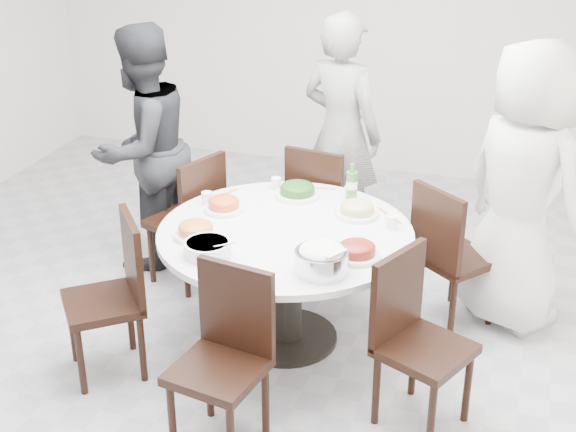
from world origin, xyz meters
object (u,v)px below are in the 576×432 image
(chair_n, at_px, (324,206))
(chair_sw, at_px, (102,300))
(chair_se, at_px, (426,346))
(diner_left, at_px, (143,149))
(soup_bowl, at_px, (207,248))
(chair_nw, at_px, (184,219))
(diner_middle, at_px, (341,133))
(dining_table, at_px, (285,286))
(diner_right, at_px, (523,189))
(beverage_bottle, at_px, (352,182))
(chair_ne, at_px, (456,254))
(rice_bowl, at_px, (322,261))
(chair_s, at_px, (218,367))

(chair_n, xyz_separation_m, chair_sw, (-0.85, -1.63, 0.00))
(chair_se, xyz_separation_m, diner_left, (-2.19, 1.25, 0.39))
(diner_left, height_order, soup_bowl, diner_left)
(chair_nw, height_order, diner_middle, diner_middle)
(chair_nw, distance_m, chair_sw, 1.13)
(dining_table, relative_size, diner_right, 0.83)
(chair_n, distance_m, chair_sw, 1.83)
(chair_nw, distance_m, soup_bowl, 1.14)
(chair_sw, height_order, beverage_bottle, beverage_bottle)
(soup_bowl, bearing_deg, diner_right, 34.51)
(chair_ne, distance_m, chair_nw, 1.84)
(chair_sw, bearing_deg, chair_nw, 141.66)
(chair_sw, height_order, soup_bowl, chair_sw)
(dining_table, relative_size, diner_left, 0.86)
(rice_bowl, relative_size, beverage_bottle, 1.18)
(dining_table, distance_m, rice_bowl, 0.69)
(chair_nw, bearing_deg, dining_table, 80.46)
(chair_se, bearing_deg, chair_nw, 84.96)
(chair_sw, xyz_separation_m, chair_se, (1.80, 0.09, 0.00))
(chair_se, height_order, soup_bowl, chair_se)
(chair_ne, xyz_separation_m, soup_bowl, (-1.26, -0.96, 0.32))
(chair_n, height_order, chair_se, same)
(chair_sw, bearing_deg, diner_right, 82.07)
(chair_ne, relative_size, chair_sw, 1.00)
(diner_middle, height_order, diner_left, diner_middle)
(diner_left, distance_m, rice_bowl, 1.97)
(chair_sw, xyz_separation_m, diner_middle, (0.86, 2.02, 0.41))
(diner_middle, height_order, soup_bowl, diner_middle)
(chair_n, relative_size, chair_nw, 1.00)
(chair_se, relative_size, diner_right, 0.52)
(chair_n, relative_size, beverage_bottle, 3.92)
(soup_bowl, xyz_separation_m, beverage_bottle, (0.57, 0.97, 0.08))
(dining_table, bearing_deg, diner_middle, 90.92)
(chair_nw, bearing_deg, diner_middle, 156.11)
(chair_sw, bearing_deg, dining_table, 86.37)
(diner_right, height_order, soup_bowl, diner_right)
(soup_bowl, bearing_deg, dining_table, 53.76)
(chair_sw, distance_m, diner_middle, 2.24)
(diner_right, relative_size, soup_bowl, 6.96)
(dining_table, distance_m, diner_right, 1.55)
(chair_sw, relative_size, diner_middle, 0.54)
(dining_table, xyz_separation_m, rice_bowl, (0.33, -0.42, 0.44))
(diner_right, bearing_deg, chair_ne, 60.98)
(diner_right, bearing_deg, chair_nw, 43.11)
(chair_nw, height_order, diner_left, diner_left)
(chair_n, xyz_separation_m, beverage_bottle, (0.30, -0.46, 0.40))
(chair_ne, bearing_deg, chair_s, 96.65)
(chair_sw, relative_size, chair_s, 1.00)
(diner_middle, bearing_deg, diner_right, 170.73)
(diner_right, relative_size, diner_middle, 1.03)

